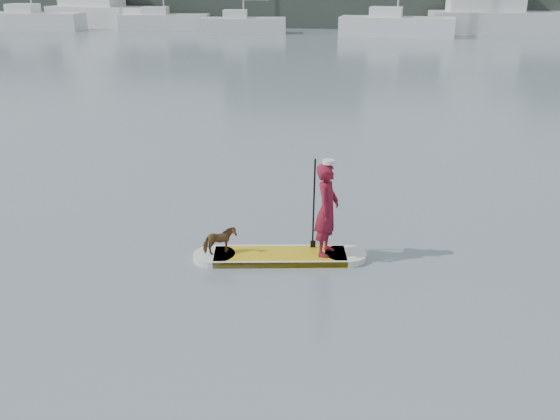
% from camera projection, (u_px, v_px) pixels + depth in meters
% --- Properties ---
extents(ground, '(140.00, 140.00, 0.00)m').
position_uv_depth(ground, '(312.00, 270.00, 11.45)').
color(ground, slate).
rests_on(ground, ground).
extents(paddleboard, '(3.24, 1.33, 0.12)m').
position_uv_depth(paddleboard, '(280.00, 256.00, 11.85)').
color(paddleboard, gold).
rests_on(paddleboard, ground).
extents(paddler, '(0.50, 0.69, 1.77)m').
position_uv_depth(paddler, '(327.00, 210.00, 11.52)').
color(paddler, maroon).
rests_on(paddler, paddleboard).
extents(white_cap, '(0.22, 0.22, 0.07)m').
position_uv_depth(white_cap, '(328.00, 162.00, 11.19)').
color(white_cap, silver).
rests_on(white_cap, paddler).
extents(dog, '(0.66, 0.60, 0.52)m').
position_uv_depth(dog, '(220.00, 241.00, 11.72)').
color(dog, brown).
rests_on(dog, paddleboard).
extents(paddle, '(0.10, 0.30, 2.00)m').
position_uv_depth(paddle, '(314.00, 215.00, 11.84)').
color(paddle, black).
rests_on(paddle, ground).
extents(sailboat_a, '(9.18, 3.53, 13.05)m').
position_uv_depth(sailboat_a, '(33.00, 20.00, 56.91)').
color(sailboat_a, silver).
rests_on(sailboat_a, ground).
extents(sailboat_b, '(8.49, 3.83, 12.17)m').
position_uv_depth(sailboat_b, '(164.00, 20.00, 57.77)').
color(sailboat_b, silver).
rests_on(sailboat_b, ground).
extents(sailboat_c, '(7.58, 3.81, 10.40)m').
position_uv_depth(sailboat_c, '(243.00, 24.00, 54.06)').
color(sailboat_c, silver).
rests_on(sailboat_c, ground).
extents(sailboat_d, '(9.43, 3.28, 13.73)m').
position_uv_depth(sailboat_d, '(396.00, 24.00, 51.45)').
color(sailboat_d, silver).
rests_on(sailboat_d, ground).
extents(motor_yacht_a, '(11.61, 4.78, 6.77)m').
position_uv_depth(motor_yacht_a, '(492.00, 11.00, 53.30)').
color(motor_yacht_a, silver).
rests_on(motor_yacht_a, ground).
extents(motor_yacht_b, '(10.88, 4.83, 6.94)m').
position_uv_depth(motor_yacht_b, '(97.00, 6.00, 60.06)').
color(motor_yacht_b, silver).
rests_on(motor_yacht_b, ground).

